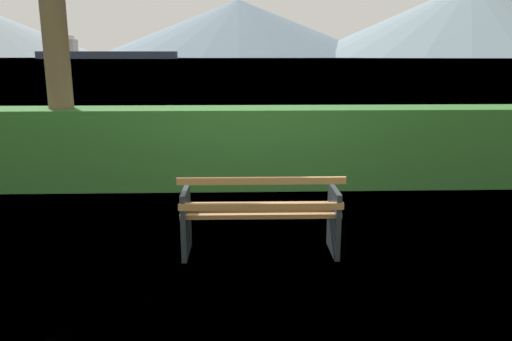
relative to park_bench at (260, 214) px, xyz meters
name	(u,v)px	position (x,y,z in m)	size (l,w,h in m)	color
ground_plane	(260,252)	(0.00, 0.06, -0.42)	(1400.00, 1400.00, 0.00)	olive
water_surface	(239,59)	(0.00, 308.06, -0.42)	(620.00, 620.00, 0.00)	#6B8EA3
park_bench	(260,214)	(0.00, 0.00, 0.00)	(1.58, 0.58, 0.87)	olive
hedge_row	(253,147)	(0.00, 2.77, 0.18)	(13.27, 0.82, 1.21)	#285B23
cargo_ship_large	(97,52)	(-86.80, 310.46, 3.42)	(83.77, 13.29, 13.74)	#2D384C
distant_hills	(278,26)	(44.01, 572.79, 34.33)	(876.37, 400.39, 77.42)	gray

